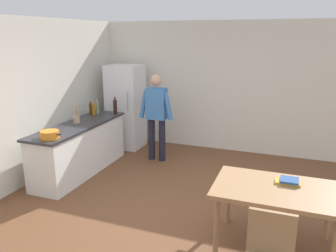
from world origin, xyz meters
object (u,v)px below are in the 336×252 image
object	(u,v)px
dining_table	(276,194)
bottle_beer_brown	(91,108)
bottle_oil_amber	(94,109)
book_stack	(288,181)
refrigerator	(126,107)
bottle_vinegar_tall	(97,107)
cooking_pot	(50,135)
person	(157,112)
utensil_jar	(77,119)
bottle_wine_dark	(115,107)

from	to	relation	value
dining_table	bottle_beer_brown	bearing A→B (deg)	152.74
bottle_oil_amber	book_stack	world-z (taller)	bottle_oil_amber
refrigerator	bottle_beer_brown	world-z (taller)	refrigerator
bottle_vinegar_tall	book_stack	world-z (taller)	bottle_vinegar_tall
dining_table	bottle_beer_brown	size ratio (longest dim) A/B	5.38
cooking_pot	book_stack	xyz separation A→B (m)	(3.42, -0.07, -0.18)
person	book_stack	world-z (taller)	person
dining_table	bottle_oil_amber	xyz separation A→B (m)	(-3.51, 1.77, 0.34)
refrigerator	bottle_beer_brown	bearing A→B (deg)	-113.48
cooking_pot	book_stack	distance (m)	3.43
cooking_pot	bottle_beer_brown	xyz separation A→B (m)	(-0.35, 1.65, 0.05)
person	utensil_jar	size ratio (longest dim) A/B	5.31
cooking_pot	bottle_beer_brown	size ratio (longest dim) A/B	1.54
refrigerator	bottle_wine_dark	bearing A→B (deg)	-79.31
utensil_jar	bottle_beer_brown	bearing A→B (deg)	104.22
bottle_oil_amber	bottle_wine_dark	world-z (taller)	bottle_wine_dark
bottle_oil_amber	dining_table	bearing A→B (deg)	-26.76
refrigerator	bottle_wine_dark	distance (m)	0.72
dining_table	bottle_oil_amber	world-z (taller)	bottle_oil_amber
bottle_oil_amber	bottle_beer_brown	bearing A→B (deg)	141.78
refrigerator	bottle_beer_brown	size ratio (longest dim) A/B	6.92
dining_table	bottle_beer_brown	xyz separation A→B (m)	(-3.65, 1.88, 0.33)
dining_table	person	bearing A→B (deg)	137.59
bottle_oil_amber	book_stack	distance (m)	3.97
dining_table	bottle_oil_amber	distance (m)	3.95
dining_table	bottle_oil_amber	size ratio (longest dim) A/B	5.00
bottle_vinegar_tall	dining_table	bearing A→B (deg)	-28.25
person	bottle_wine_dark	size ratio (longest dim) A/B	5.00
refrigerator	dining_table	xyz separation A→B (m)	(3.30, -2.70, -0.23)
book_stack	dining_table	bearing A→B (deg)	-123.92
cooking_pot	dining_table	bearing A→B (deg)	-4.12
utensil_jar	bottle_beer_brown	distance (m)	0.75
bottle_vinegar_tall	book_stack	xyz separation A→B (m)	(3.61, -1.71, -0.26)
bottle_wine_dark	refrigerator	bearing A→B (deg)	100.69
bottle_beer_brown	bottle_wine_dark	bearing A→B (deg)	13.84
utensil_jar	bottle_beer_brown	world-z (taller)	utensil_jar
bottle_vinegar_tall	bottle_beer_brown	distance (m)	0.16
bottle_oil_amber	bottle_vinegar_tall	xyz separation A→B (m)	(0.01, 0.11, 0.02)
dining_table	utensil_jar	bearing A→B (deg)	161.61
dining_table	bottle_vinegar_tall	xyz separation A→B (m)	(-3.50, 1.88, 0.36)
bottle_oil_amber	bottle_vinegar_tall	bearing A→B (deg)	82.87
cooking_pot	bottle_oil_amber	distance (m)	1.55
bottle_oil_amber	book_stack	size ratio (longest dim) A/B	1.00
bottle_beer_brown	book_stack	distance (m)	4.15
dining_table	bottle_wine_dark	xyz separation A→B (m)	(-3.17, 2.00, 0.37)
person	dining_table	bearing A→B (deg)	-42.41
person	bottle_beer_brown	xyz separation A→B (m)	(-1.30, -0.26, 0.03)
bottle_beer_brown	person	bearing A→B (deg)	11.41
cooking_pot	bottle_wine_dark	world-z (taller)	bottle_wine_dark
refrigerator	bottle_oil_amber	bearing A→B (deg)	-102.94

